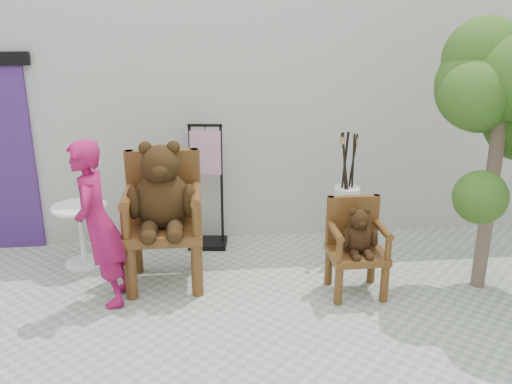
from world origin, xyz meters
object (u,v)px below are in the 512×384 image
Objects in this scene: tree at (512,91)px; chair_small at (357,239)px; cafe_table at (81,228)px; person at (99,225)px; display_stand at (207,201)px; chair_big at (163,202)px; stool_bucket at (346,201)px.

chair_small is at bearing 179.83° from tree.
tree is at bearing -12.30° from cafe_table.
person is 1.08× the size of display_stand.
chair_big is 2.15m from stool_bucket.
stool_bucket is (2.07, 0.52, -0.25)m from chair_big.
cafe_table is 3.03m from stool_bucket.
tree is at bearing -36.48° from stool_bucket.
tree reaches higher than chair_small.
stool_bucket is at bearing 81.16° from chair_small.
stool_bucket is at bearing 111.01° from person.
display_stand is (-1.47, 1.30, 0.02)m from chair_small.
tree reaches higher than cafe_table.
chair_small is 3.03m from cafe_table.
tree is at bearing -7.13° from chair_big.
cafe_table is (-2.88, 0.93, -0.13)m from chair_small.
cafe_table is at bearing 167.70° from tree.
stool_bucket is at bearing 143.52° from tree.
stool_bucket is (3.02, 0.00, 0.20)m from cafe_table.
tree is at bearing 91.88° from person.
tree is (4.29, -0.94, 1.59)m from cafe_table.
chair_big is 1.58× the size of chair_small.
display_stand is at bearing 155.59° from tree.
chair_small is 0.60× the size of person.
display_stand is at bearing 167.08° from stool_bucket.
chair_small is 2.52m from person.
stool_bucket is 0.52× the size of tree.
chair_small is 2.03m from tree.
tree is at bearing -16.70° from display_stand.
person reaches higher than chair_small.
chair_big is at bearing 124.37° from person.
cafe_table is 0.47× the size of display_stand.
person is at bearing -148.34° from chair_big.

